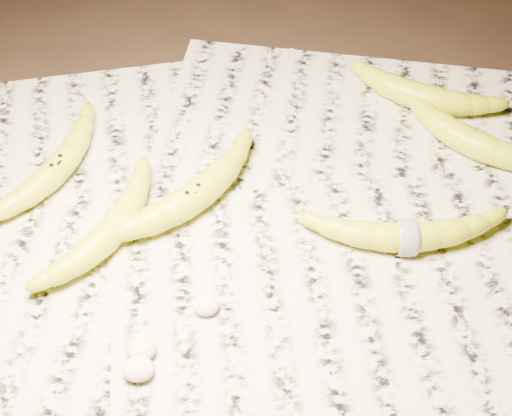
{
  "coord_description": "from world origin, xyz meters",
  "views": [
    {
      "loc": [
        0.0,
        -0.51,
        0.67
      ],
      "look_at": [
        -0.0,
        0.0,
        0.05
      ],
      "focal_mm": 50.0,
      "sensor_mm": 36.0,
      "label": 1
    }
  ],
  "objects_px": {
    "banana_taped": "(407,235)",
    "banana_upper_b": "(421,95)",
    "banana_left_a": "(56,167)",
    "banana_upper_a": "(472,140)",
    "banana_left_b": "(112,228)",
    "banana_center": "(192,196)"
  },
  "relations": [
    {
      "from": "banana_left_b",
      "to": "banana_taped",
      "type": "height_order",
      "value": "same"
    },
    {
      "from": "banana_left_b",
      "to": "banana_taped",
      "type": "bearing_deg",
      "value": -62.53
    },
    {
      "from": "banana_left_a",
      "to": "banana_upper_b",
      "type": "distance_m",
      "value": 0.49
    },
    {
      "from": "banana_left_a",
      "to": "banana_taped",
      "type": "relative_size",
      "value": 0.92
    },
    {
      "from": "banana_center",
      "to": "banana_taped",
      "type": "bearing_deg",
      "value": -56.73
    },
    {
      "from": "banana_taped",
      "to": "banana_upper_b",
      "type": "bearing_deg",
      "value": 76.53
    },
    {
      "from": "banana_left_b",
      "to": "banana_upper_b",
      "type": "bearing_deg",
      "value": -30.33
    },
    {
      "from": "banana_left_a",
      "to": "banana_upper_b",
      "type": "xyz_separation_m",
      "value": [
        0.47,
        0.14,
        0.0
      ]
    },
    {
      "from": "banana_left_a",
      "to": "banana_taped",
      "type": "distance_m",
      "value": 0.43
    },
    {
      "from": "banana_left_a",
      "to": "banana_taped",
      "type": "height_order",
      "value": "banana_taped"
    },
    {
      "from": "banana_upper_a",
      "to": "banana_taped",
      "type": "bearing_deg",
      "value": -86.46
    },
    {
      "from": "banana_left_a",
      "to": "banana_upper_a",
      "type": "xyz_separation_m",
      "value": [
        0.52,
        0.05,
        0.0
      ]
    },
    {
      "from": "banana_left_a",
      "to": "banana_taped",
      "type": "bearing_deg",
      "value": -77.72
    },
    {
      "from": "banana_left_b",
      "to": "banana_upper_a",
      "type": "xyz_separation_m",
      "value": [
        0.44,
        0.15,
        0.0
      ]
    },
    {
      "from": "banana_center",
      "to": "banana_upper_b",
      "type": "bearing_deg",
      "value": -12.37
    },
    {
      "from": "banana_left_b",
      "to": "banana_upper_b",
      "type": "height_order",
      "value": "banana_upper_b"
    },
    {
      "from": "banana_upper_b",
      "to": "banana_upper_a",
      "type": "bearing_deg",
      "value": -35.3
    },
    {
      "from": "banana_taped",
      "to": "banana_upper_b",
      "type": "relative_size",
      "value": 1.15
    },
    {
      "from": "banana_taped",
      "to": "banana_upper_a",
      "type": "xyz_separation_m",
      "value": [
        0.1,
        0.15,
        0.0
      ]
    },
    {
      "from": "banana_center",
      "to": "banana_left_a",
      "type": "bearing_deg",
      "value": 120.0
    },
    {
      "from": "banana_left_b",
      "to": "banana_upper_a",
      "type": "relative_size",
      "value": 0.97
    },
    {
      "from": "banana_taped",
      "to": "banana_upper_b",
      "type": "distance_m",
      "value": 0.25
    }
  ]
}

